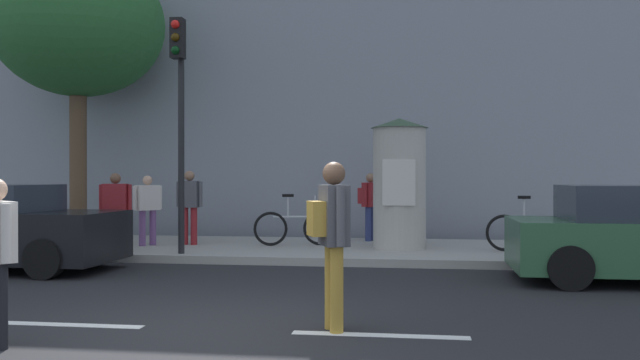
{
  "coord_description": "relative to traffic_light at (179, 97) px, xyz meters",
  "views": [
    {
      "loc": [
        2.05,
        -6.7,
        1.61
      ],
      "look_at": [
        0.82,
        2.0,
        1.56
      ],
      "focal_mm": 37.15,
      "sensor_mm": 36.0,
      "label": 1
    }
  ],
  "objects": [
    {
      "name": "poster_column",
      "position": [
        4.08,
        1.56,
        -1.62
      ],
      "size": [
        1.17,
        1.17,
        2.65
      ],
      "color": "#B2ADA3",
      "rests_on": "sidewalk_curb"
    },
    {
      "name": "street_tree",
      "position": [
        -3.38,
        2.54,
        2.03
      ],
      "size": [
        3.98,
        3.98,
        6.72
      ],
      "color": "brown",
      "rests_on": "sidewalk_curb"
    },
    {
      "name": "ground_plane",
      "position": [
        2.32,
        -5.24,
        -3.11
      ],
      "size": [
        80.0,
        80.0,
        0.0
      ],
      "primitive_type": "plane",
      "color": "#232326"
    },
    {
      "name": "pedestrian_with_backpack",
      "position": [
        3.38,
        3.1,
        -2.06
      ],
      "size": [
        0.49,
        0.52,
        1.54
      ],
      "color": "navy",
      "rests_on": "sidewalk_curb"
    },
    {
      "name": "sidewalk_curb",
      "position": [
        2.32,
        1.76,
        -3.04
      ],
      "size": [
        36.0,
        4.0,
        0.15
      ],
      "primitive_type": "cube",
      "color": "#9E9B93",
      "rests_on": "ground_plane"
    },
    {
      "name": "traffic_light",
      "position": [
        0.0,
        0.0,
        0.0
      ],
      "size": [
        0.24,
        0.45,
        4.42
      ],
      "color": "black",
      "rests_on": "sidewalk_curb"
    },
    {
      "name": "bicycle_leaning",
      "position": [
        1.89,
        1.84,
        -2.58
      ],
      "size": [
        1.72,
        0.52,
        1.09
      ],
      "color": "black",
      "rests_on": "sidewalk_curb"
    },
    {
      "name": "pedestrian_tallest",
      "position": [
        -1.23,
        1.42,
        -2.08
      ],
      "size": [
        0.54,
        0.54,
        1.48
      ],
      "color": "#724C84",
      "rests_on": "sidewalk_curb"
    },
    {
      "name": "pedestrian_near_pole",
      "position": [
        -1.42,
        0.33,
        -2.07
      ],
      "size": [
        0.64,
        0.31,
        1.53
      ],
      "color": "#724C84",
      "rests_on": "sidewalk_curb"
    },
    {
      "name": "building_backdrop",
      "position": [
        2.32,
        6.76,
        2.22
      ],
      "size": [
        36.0,
        5.0,
        10.68
      ],
      "primitive_type": "cube",
      "color": "gray",
      "rests_on": "ground_plane"
    },
    {
      "name": "bicycle_upright",
      "position": [
        6.64,
        1.24,
        -2.58
      ],
      "size": [
        1.75,
        0.4,
        1.09
      ],
      "color": "black",
      "rests_on": "sidewalk_curb"
    },
    {
      "name": "pedestrian_in_light_jacket",
      "position": [
        -0.4,
        1.7,
        -2.04
      ],
      "size": [
        0.59,
        0.28,
        1.58
      ],
      "color": "maroon",
      "rests_on": "sidewalk_curb"
    },
    {
      "name": "lane_markings",
      "position": [
        2.32,
        -5.24,
        -3.11
      ],
      "size": [
        25.8,
        0.16,
        0.01
      ],
      "color": "silver",
      "rests_on": "ground_plane"
    },
    {
      "name": "pedestrian_in_dark_shirt",
      "position": [
        3.52,
        -5.11,
        -2.06
      ],
      "size": [
        0.48,
        0.55,
        1.76
      ],
      "color": "#B78C33",
      "rests_on": "ground_plane"
    }
  ]
}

